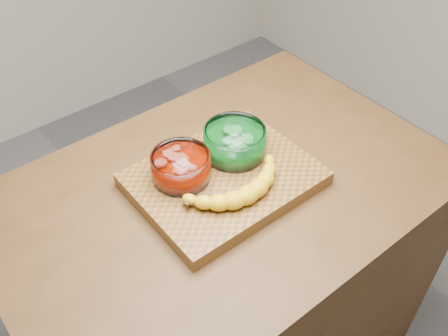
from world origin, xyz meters
TOP-DOWN VIEW (x-y plane):
  - counter at (0.00, 0.00)m, footprint 1.20×0.80m
  - cutting_board at (0.00, 0.00)m, footprint 0.45×0.35m
  - bowl_red at (-0.09, 0.06)m, footprint 0.15×0.15m
  - bowl_green at (0.07, 0.05)m, footprint 0.17×0.17m
  - banana at (-0.01, -0.07)m, footprint 0.31×0.14m

SIDE VIEW (x-z plane):
  - counter at x=0.00m, z-range 0.00..0.90m
  - cutting_board at x=0.00m, z-range 0.90..0.94m
  - banana at x=-0.01m, z-range 0.94..0.98m
  - bowl_red at x=-0.09m, z-range 0.94..1.01m
  - bowl_green at x=0.07m, z-range 0.94..1.02m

